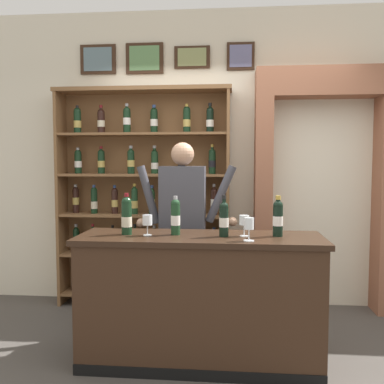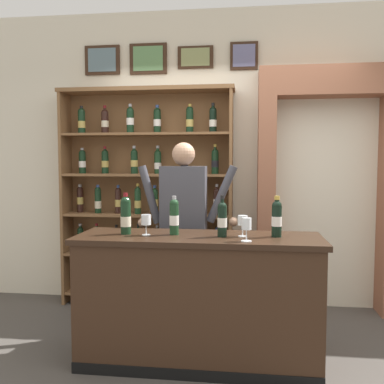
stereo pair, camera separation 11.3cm
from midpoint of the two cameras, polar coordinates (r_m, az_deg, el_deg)
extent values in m
cube|color=#47423D|center=(3.41, 2.74, -22.09)|extent=(14.00, 14.00, 0.02)
cube|color=beige|center=(4.53, 3.67, 4.52)|extent=(12.00, 0.16, 3.06)
cube|color=#382316|center=(4.79, -13.18, 16.93)|extent=(0.38, 0.02, 0.30)
cube|color=slate|center=(4.78, -13.24, 16.97)|extent=(0.30, 0.01, 0.24)
cube|color=#382316|center=(4.66, -7.10, 17.37)|extent=(0.39, 0.02, 0.31)
cube|color=#5C8B55|center=(4.65, -7.14, 17.41)|extent=(0.32, 0.01, 0.25)
cube|color=#382316|center=(4.58, -0.73, 17.63)|extent=(0.37, 0.02, 0.23)
cube|color=#8C975D|center=(4.57, -0.75, 17.67)|extent=(0.29, 0.01, 0.18)
cube|color=#382316|center=(4.56, 5.80, 17.68)|extent=(0.28, 0.02, 0.28)
cube|color=slate|center=(4.54, 5.81, 17.72)|extent=(0.22, 0.01, 0.22)
cube|color=brown|center=(4.67, -17.71, -0.72)|extent=(0.03, 0.29, 2.24)
cube|color=brown|center=(4.30, 4.09, -0.94)|extent=(0.03, 0.29, 2.24)
cube|color=brown|center=(4.54, -6.89, -0.69)|extent=(1.76, 0.02, 2.24)
cube|color=brown|center=(4.60, -7.15, -13.38)|extent=(1.70, 0.28, 0.03)
cylinder|color=black|center=(4.77, -16.14, -11.51)|extent=(0.06, 0.06, 0.19)
sphere|color=black|center=(4.74, -16.16, -10.32)|extent=(0.06, 0.06, 0.06)
cylinder|color=black|center=(4.74, -16.17, -10.07)|extent=(0.03, 0.03, 0.06)
cylinder|color=#99999E|center=(4.73, -16.17, -9.86)|extent=(0.03, 0.03, 0.03)
cylinder|color=beige|center=(4.78, -16.13, -11.80)|extent=(0.06, 0.06, 0.06)
cylinder|color=black|center=(4.66, -13.19, -11.74)|extent=(0.06, 0.06, 0.21)
sphere|color=black|center=(4.63, -13.21, -10.45)|extent=(0.06, 0.06, 0.06)
cylinder|color=black|center=(4.62, -13.22, -10.07)|extent=(0.03, 0.03, 0.08)
cylinder|color=black|center=(4.61, -13.22, -9.73)|extent=(0.03, 0.03, 0.03)
cylinder|color=black|center=(4.67, -13.18, -12.06)|extent=(0.06, 0.06, 0.07)
cylinder|color=black|center=(4.60, -10.23, -11.91)|extent=(0.06, 0.06, 0.21)
sphere|color=black|center=(4.57, -10.25, -10.61)|extent=(0.06, 0.06, 0.06)
cylinder|color=black|center=(4.56, -10.25, -10.20)|extent=(0.02, 0.02, 0.08)
cylinder|color=#99999E|center=(4.56, -10.26, -9.85)|extent=(0.03, 0.03, 0.03)
cylinder|color=silver|center=(4.60, -10.23, -11.97)|extent=(0.06, 0.06, 0.07)
cylinder|color=black|center=(4.55, -7.34, -12.10)|extent=(0.06, 0.06, 0.20)
sphere|color=black|center=(4.52, -7.35, -10.83)|extent=(0.06, 0.06, 0.06)
cylinder|color=black|center=(4.51, -7.36, -10.40)|extent=(0.02, 0.02, 0.08)
cylinder|color=#B79338|center=(4.50, -7.36, -10.04)|extent=(0.03, 0.03, 0.03)
cylinder|color=beige|center=(4.55, -7.34, -12.33)|extent=(0.06, 0.06, 0.06)
cylinder|color=black|center=(4.55, -4.21, -12.05)|extent=(0.06, 0.06, 0.20)
sphere|color=black|center=(4.52, -4.22, -10.75)|extent=(0.06, 0.06, 0.06)
cylinder|color=black|center=(4.51, -4.22, -10.45)|extent=(0.03, 0.03, 0.06)
cylinder|color=#B79338|center=(4.51, -4.23, -10.20)|extent=(0.03, 0.03, 0.03)
cylinder|color=silver|center=(4.55, -4.22, -11.97)|extent=(0.06, 0.06, 0.06)
cylinder|color=black|center=(4.47, -0.73, -12.36)|extent=(0.06, 0.06, 0.20)
sphere|color=black|center=(4.44, -0.73, -11.06)|extent=(0.06, 0.06, 0.06)
cylinder|color=black|center=(4.43, -0.73, -10.73)|extent=(0.03, 0.03, 0.06)
cylinder|color=#B79338|center=(4.43, -0.73, -10.45)|extent=(0.03, 0.03, 0.03)
cylinder|color=beige|center=(4.47, -0.73, -12.63)|extent=(0.06, 0.06, 0.06)
cylinder|color=#19381E|center=(4.46, 2.31, -12.41)|extent=(0.06, 0.06, 0.20)
sphere|color=#19381E|center=(4.43, 2.32, -11.10)|extent=(0.06, 0.06, 0.06)
cylinder|color=#19381E|center=(4.42, 2.32, -10.75)|extent=(0.03, 0.03, 0.07)
cylinder|color=black|center=(4.41, 2.32, -10.45)|extent=(0.03, 0.03, 0.03)
cylinder|color=silver|center=(4.46, 2.31, -12.49)|extent=(0.06, 0.06, 0.06)
cube|color=brown|center=(4.49, -7.20, -8.33)|extent=(1.70, 0.28, 0.02)
cylinder|color=black|center=(4.70, -15.94, -6.38)|extent=(0.06, 0.06, 0.22)
sphere|color=black|center=(4.68, -15.96, -4.99)|extent=(0.06, 0.06, 0.06)
cylinder|color=black|center=(4.68, -15.97, -4.64)|extent=(0.03, 0.03, 0.07)
cylinder|color=#99999E|center=(4.67, -15.98, -4.32)|extent=(0.03, 0.03, 0.03)
cylinder|color=silver|center=(4.70, -15.93, -6.72)|extent=(0.07, 0.07, 0.07)
cylinder|color=#19381E|center=(4.57, -13.83, -6.59)|extent=(0.06, 0.06, 0.23)
sphere|color=#19381E|center=(4.55, -13.85, -5.13)|extent=(0.06, 0.06, 0.06)
cylinder|color=#19381E|center=(4.55, -13.86, -4.70)|extent=(0.03, 0.03, 0.08)
cylinder|color=maroon|center=(4.54, -13.87, -4.34)|extent=(0.03, 0.03, 0.03)
cylinder|color=silver|center=(4.58, -13.82, -6.84)|extent=(0.07, 0.07, 0.07)
cylinder|color=black|center=(4.57, -11.28, -6.62)|extent=(0.06, 0.06, 0.22)
sphere|color=black|center=(4.55, -11.30, -5.20)|extent=(0.06, 0.06, 0.06)
cylinder|color=black|center=(4.54, -11.30, -4.85)|extent=(0.03, 0.03, 0.07)
cylinder|color=black|center=(4.54, -11.31, -4.57)|extent=(0.03, 0.03, 0.03)
cylinder|color=silver|center=(4.57, -11.27, -6.99)|extent=(0.07, 0.07, 0.07)
cylinder|color=black|center=(4.52, -8.37, -6.70)|extent=(0.06, 0.06, 0.22)
sphere|color=black|center=(4.50, -8.38, -5.27)|extent=(0.06, 0.06, 0.06)
cylinder|color=black|center=(4.49, -8.39, -4.84)|extent=(0.03, 0.03, 0.08)
cylinder|color=black|center=(4.49, -8.39, -4.46)|extent=(0.03, 0.03, 0.03)
cylinder|color=black|center=(4.52, -8.37, -6.71)|extent=(0.07, 0.07, 0.07)
cylinder|color=#19381E|center=(4.42, -5.83, -6.80)|extent=(0.06, 0.06, 0.24)
sphere|color=#19381E|center=(4.40, -5.84, -5.22)|extent=(0.06, 0.06, 0.06)
cylinder|color=#19381E|center=(4.40, -5.84, -4.90)|extent=(0.03, 0.03, 0.06)
cylinder|color=#99999E|center=(4.39, -5.84, -4.64)|extent=(0.03, 0.03, 0.03)
cylinder|color=tan|center=(4.42, -5.83, -6.85)|extent=(0.07, 0.07, 0.08)
cylinder|color=black|center=(4.38, -2.99, -7.01)|extent=(0.06, 0.06, 0.22)
sphere|color=black|center=(4.36, -3.00, -5.54)|extent=(0.06, 0.06, 0.06)
cylinder|color=black|center=(4.35, -3.00, -5.12)|extent=(0.02, 0.02, 0.07)
cylinder|color=#99999E|center=(4.35, -3.00, -4.77)|extent=(0.03, 0.03, 0.03)
cylinder|color=beige|center=(4.38, -2.99, -7.07)|extent=(0.07, 0.07, 0.07)
cylinder|color=black|center=(4.40, -0.42, -6.86)|extent=(0.06, 0.06, 0.23)
sphere|color=black|center=(4.37, -0.42, -5.31)|extent=(0.06, 0.06, 0.06)
cylinder|color=black|center=(4.37, -0.42, -4.95)|extent=(0.02, 0.02, 0.07)
cylinder|color=#99999E|center=(4.37, -0.42, -4.65)|extent=(0.03, 0.03, 0.03)
cylinder|color=silver|center=(4.40, -0.42, -7.09)|extent=(0.07, 0.07, 0.07)
cylinder|color=black|center=(4.35, 2.23, -7.06)|extent=(0.06, 0.06, 0.22)
sphere|color=black|center=(4.32, 2.23, -5.55)|extent=(0.06, 0.06, 0.06)
cylinder|color=black|center=(4.32, 2.23, -5.23)|extent=(0.03, 0.03, 0.06)
cylinder|color=navy|center=(4.32, 2.23, -4.96)|extent=(0.03, 0.03, 0.03)
cylinder|color=beige|center=(4.35, 2.23, -7.10)|extent=(0.07, 0.07, 0.07)
cube|color=brown|center=(4.42, -7.25, -3.08)|extent=(1.70, 0.28, 0.02)
cylinder|color=black|center=(4.65, -15.99, -1.24)|extent=(0.07, 0.07, 0.23)
sphere|color=black|center=(4.64, -16.02, 0.26)|extent=(0.07, 0.07, 0.07)
cylinder|color=black|center=(4.64, -16.03, 0.56)|extent=(0.03, 0.03, 0.06)
cylinder|color=#99999E|center=(4.64, -16.03, 0.80)|extent=(0.03, 0.03, 0.03)
cylinder|color=tan|center=(4.65, -15.99, -1.16)|extent=(0.07, 0.07, 0.07)
cylinder|color=black|center=(4.53, -13.69, -1.33)|extent=(0.07, 0.07, 0.24)
sphere|color=black|center=(4.52, -13.72, 0.24)|extent=(0.07, 0.07, 0.07)
cylinder|color=black|center=(4.52, -13.72, 0.52)|extent=(0.03, 0.03, 0.06)
cylinder|color=navy|center=(4.52, -13.73, 0.75)|extent=(0.03, 0.03, 0.03)
cylinder|color=beige|center=(4.54, -13.68, -1.70)|extent=(0.07, 0.07, 0.08)
cylinder|color=black|center=(4.48, -11.03, -1.40)|extent=(0.07, 0.07, 0.23)
sphere|color=black|center=(4.47, -11.05, 0.12)|extent=(0.07, 0.07, 0.07)
cylinder|color=black|center=(4.47, -11.06, 0.45)|extent=(0.03, 0.03, 0.06)
cylinder|color=navy|center=(4.47, -11.06, 0.73)|extent=(0.03, 0.03, 0.03)
cylinder|color=tan|center=(4.48, -11.03, -1.50)|extent=(0.07, 0.07, 0.07)
cylinder|color=#19381E|center=(4.40, -8.45, -1.41)|extent=(0.07, 0.07, 0.24)
sphere|color=#19381E|center=(4.39, -8.46, 0.21)|extent=(0.07, 0.07, 0.07)
cylinder|color=#19381E|center=(4.38, -8.47, 0.60)|extent=(0.03, 0.03, 0.07)
cylinder|color=#B79338|center=(4.38, -8.47, 0.94)|extent=(0.03, 0.03, 0.03)
cylinder|color=tan|center=(4.40, -8.44, -1.66)|extent=(0.07, 0.07, 0.08)
cylinder|color=#19381E|center=(4.37, -6.16, -1.52)|extent=(0.07, 0.07, 0.22)
sphere|color=#19381E|center=(4.36, -6.17, 0.03)|extent=(0.07, 0.07, 0.07)
cylinder|color=#19381E|center=(4.35, -6.17, 0.40)|extent=(0.03, 0.03, 0.07)
cylinder|color=navy|center=(4.35, -6.18, 0.72)|extent=(0.03, 0.03, 0.03)
cylinder|color=tan|center=(4.37, -6.16, -1.46)|extent=(0.07, 0.07, 0.07)
cylinder|color=black|center=(4.33, -3.27, -1.53)|extent=(0.07, 0.07, 0.23)
sphere|color=black|center=(4.32, -3.28, 0.04)|extent=(0.07, 0.07, 0.07)
cylinder|color=black|center=(4.31, -3.28, 0.44)|extent=(0.03, 0.03, 0.07)
cylinder|color=#99999E|center=(4.31, -3.28, 0.77)|extent=(0.03, 0.03, 0.03)
cylinder|color=black|center=(4.33, -3.27, -1.90)|extent=(0.07, 0.07, 0.07)
cylinder|color=#19381E|center=(4.35, -0.71, -1.51)|extent=(0.07, 0.07, 0.23)
sphere|color=#19381E|center=(4.34, -0.71, 0.04)|extent=(0.07, 0.07, 0.07)
cylinder|color=#19381E|center=(4.33, -0.71, 0.51)|extent=(0.03, 0.03, 0.08)
cylinder|color=#B79338|center=(4.33, -0.71, 0.93)|extent=(0.03, 0.03, 0.03)
cylinder|color=silver|center=(4.35, -0.71, -1.95)|extent=(0.07, 0.07, 0.07)
cylinder|color=black|center=(4.28, 2.21, -1.54)|extent=(0.07, 0.07, 0.23)
sphere|color=black|center=(4.27, 2.21, 0.09)|extent=(0.07, 0.07, 0.07)
cylinder|color=black|center=(4.27, 2.22, 0.53)|extent=(0.03, 0.03, 0.08)
cylinder|color=#99999E|center=(4.27, 2.22, 0.90)|extent=(0.03, 0.03, 0.03)
cylinder|color=silver|center=(4.28, 2.21, -1.45)|extent=(0.07, 0.07, 0.08)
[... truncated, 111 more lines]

